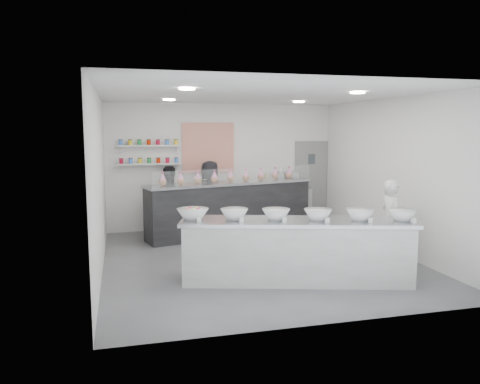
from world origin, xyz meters
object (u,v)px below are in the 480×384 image
(espresso_ledge, at_px, (285,207))
(prep_counter, at_px, (296,251))
(back_bar, at_px, (231,208))
(woman_prep, at_px, (391,222))
(staff_right, at_px, (210,197))
(espresso_machine, at_px, (286,180))
(staff_left, at_px, (168,200))

(espresso_ledge, bearing_deg, prep_counter, -107.62)
(back_bar, height_order, woman_prep, woman_prep)
(back_bar, relative_size, espresso_ledge, 3.06)
(espresso_ledge, height_order, woman_prep, woman_prep)
(staff_right, bearing_deg, espresso_machine, -171.26)
(prep_counter, bearing_deg, espresso_ledge, 88.23)
(back_bar, distance_m, staff_right, 0.57)
(back_bar, bearing_deg, espresso_machine, 7.92)
(espresso_ledge, relative_size, espresso_machine, 2.54)
(espresso_machine, distance_m, woman_prep, 3.69)
(espresso_ledge, relative_size, staff_right, 0.76)
(prep_counter, height_order, espresso_machine, espresso_machine)
(prep_counter, height_order, staff_left, staff_left)
(back_bar, distance_m, woman_prep, 3.72)
(espresso_ledge, bearing_deg, staff_right, -170.80)
(espresso_ledge, bearing_deg, woman_prep, -79.31)
(back_bar, height_order, staff_left, staff_left)
(back_bar, bearing_deg, espresso_ledge, 8.19)
(prep_counter, xyz_separation_m, staff_right, (-0.65, 3.82, 0.35))
(espresso_ledge, bearing_deg, staff_left, -176.47)
(staff_right, bearing_deg, back_bar, 141.42)
(woman_prep, height_order, staff_right, staff_right)
(espresso_machine, height_order, staff_left, staff_left)
(prep_counter, distance_m, espresso_machine, 4.39)
(staff_left, bearing_deg, staff_right, 154.04)
(staff_left, bearing_deg, espresso_machine, 165.83)
(prep_counter, distance_m, woman_prep, 2.08)
(prep_counter, relative_size, espresso_machine, 7.16)
(prep_counter, xyz_separation_m, woman_prep, (1.99, 0.52, 0.26))
(espresso_machine, distance_m, staff_right, 2.03)
(staff_left, distance_m, staff_right, 0.96)
(prep_counter, height_order, woman_prep, woman_prep)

